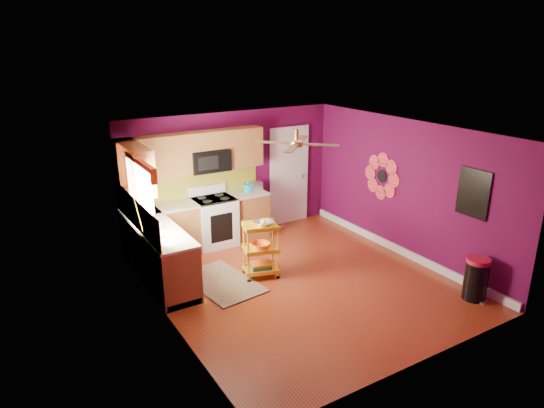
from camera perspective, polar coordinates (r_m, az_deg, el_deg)
ground at (r=8.12m, az=3.42°, el=-9.12°), size 5.00×5.00×0.00m
room_envelope at (r=7.51m, az=3.83°, el=2.02°), size 4.54×5.04×2.52m
lower_cabinets at (r=8.84m, az=-10.53°, el=-3.89°), size 2.81×2.31×0.94m
electric_range at (r=9.41m, az=-6.81°, el=-1.98°), size 0.76×0.66×1.13m
upper_cabinetry at (r=8.78m, az=-11.26°, el=5.27°), size 2.80×2.30×1.26m
left_window at (r=7.48m, az=-15.23°, el=2.14°), size 0.08×1.35×1.08m
panel_door at (r=10.36m, az=1.99°, el=3.23°), size 0.95×0.11×2.15m
right_wall_art at (r=8.74m, az=17.04°, el=2.34°), size 0.04×2.74×1.04m
ceiling_fan at (r=7.50m, az=2.89°, el=7.19°), size 1.01×1.01×0.26m
shag_rug at (r=8.11m, az=-5.90°, el=-9.14°), size 1.06×1.54×0.02m
rolling_cart at (r=8.07m, az=-1.27°, el=-5.14°), size 0.65×0.55×1.02m
trash_can at (r=8.09m, az=22.87°, el=-8.11°), size 0.44×0.45×0.68m
teal_kettle at (r=9.60m, az=-2.84°, el=1.97°), size 0.18×0.18×0.21m
toaster at (r=9.65m, az=-1.84°, el=2.10°), size 0.22×0.15×0.18m
soap_bottle_a at (r=7.86m, az=-13.35°, el=-2.26°), size 0.09×0.09×0.20m
soap_bottle_b at (r=7.96m, az=-13.73°, el=-2.13°), size 0.13×0.13×0.17m
counter_dish at (r=8.44m, az=-14.65°, el=-1.36°), size 0.29×0.29×0.07m
counter_cup at (r=7.55m, az=-12.95°, el=-3.57°), size 0.11×0.11×0.09m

